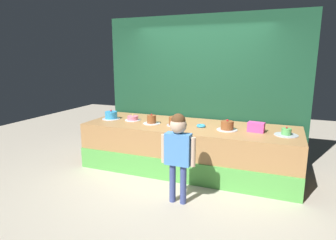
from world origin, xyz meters
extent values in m
plane|color=#BCB29E|center=(0.00, 0.00, 0.00)|extent=(12.00, 12.00, 0.00)
cube|color=#B27F4C|center=(0.00, 0.62, 0.39)|extent=(3.59, 1.24, 0.78)
cube|color=#59B24C|center=(0.00, -0.01, 0.18)|extent=(3.59, 0.02, 0.35)
cube|color=#19472D|center=(0.00, 1.34, 1.34)|extent=(3.79, 0.08, 2.68)
cylinder|color=#3F4C8C|center=(0.16, -0.59, 0.27)|extent=(0.08, 0.08, 0.54)
cylinder|color=#3F4C8C|center=(0.31, -0.59, 0.27)|extent=(0.08, 0.08, 0.54)
cube|color=#4C8CD8|center=(0.23, -0.59, 0.75)|extent=(0.34, 0.15, 0.42)
cylinder|color=beige|center=(0.03, -0.59, 0.73)|extent=(0.07, 0.07, 0.38)
cylinder|color=beige|center=(0.43, -0.59, 0.73)|extent=(0.07, 0.07, 0.38)
sphere|color=beige|center=(0.23, -0.59, 1.07)|extent=(0.22, 0.22, 0.22)
sphere|color=brown|center=(0.23, -0.59, 1.13)|extent=(0.18, 0.18, 0.18)
cube|color=#E5489F|center=(1.09, 0.58, 0.86)|extent=(0.26, 0.18, 0.15)
torus|color=#3399D8|center=(0.22, 0.56, 0.80)|extent=(0.15, 0.15, 0.04)
cylinder|color=silver|center=(-1.52, 0.56, 0.79)|extent=(0.34, 0.34, 0.01)
cylinder|color=#3399D8|center=(-1.52, 0.56, 0.86)|extent=(0.22, 0.22, 0.13)
sphere|color=red|center=(-1.52, 0.56, 0.94)|extent=(0.03, 0.03, 0.03)
cylinder|color=white|center=(-1.09, 0.61, 0.79)|extent=(0.29, 0.29, 0.01)
cylinder|color=pink|center=(-1.09, 0.61, 0.83)|extent=(0.20, 0.20, 0.07)
cone|color=#F2E566|center=(-1.09, 0.61, 0.89)|extent=(0.02, 0.02, 0.05)
cylinder|color=silver|center=(-0.65, 0.49, 0.79)|extent=(0.30, 0.30, 0.01)
cylinder|color=brown|center=(-0.65, 0.49, 0.86)|extent=(0.16, 0.16, 0.14)
sphere|color=red|center=(-0.65, 0.49, 0.94)|extent=(0.03, 0.03, 0.03)
cylinder|color=silver|center=(-0.22, 0.52, 0.79)|extent=(0.31, 0.31, 0.01)
cylinder|color=brown|center=(-0.22, 0.52, 0.86)|extent=(0.23, 0.23, 0.14)
cone|color=#F2E566|center=(-0.22, 0.52, 0.95)|extent=(0.02, 0.02, 0.05)
cylinder|color=silver|center=(0.65, 0.52, 0.79)|extent=(0.33, 0.33, 0.01)
cylinder|color=brown|center=(0.65, 0.52, 0.86)|extent=(0.20, 0.20, 0.13)
sphere|color=red|center=(0.65, 0.52, 0.94)|extent=(0.03, 0.03, 0.03)
cylinder|color=silver|center=(1.52, 0.53, 0.79)|extent=(0.34, 0.34, 0.01)
cylinder|color=#59B259|center=(1.52, 0.53, 0.84)|extent=(0.14, 0.14, 0.09)
sphere|color=red|center=(1.52, 0.53, 0.90)|extent=(0.03, 0.03, 0.03)
camera|label=1|loc=(1.43, -3.93, 1.90)|focal=30.68mm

